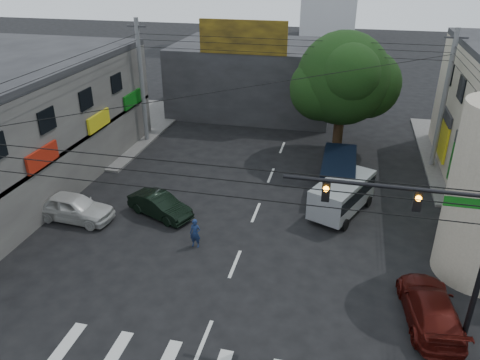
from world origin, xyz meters
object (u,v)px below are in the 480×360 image
(white_compact, at_px, (74,207))
(utility_pole_far_left, at_px, (142,83))
(dark_sedan, at_px, (160,205))
(utility_pole_far_right, at_px, (444,101))
(traffic_officer, at_px, (195,233))
(maroon_sedan, at_px, (430,308))
(silver_minivan, at_px, (342,197))
(street_tree, at_px, (343,79))
(navy_van, at_px, (338,174))
(traffic_gantry, at_px, (438,231))

(white_compact, bearing_deg, utility_pole_far_left, 8.24)
(dark_sedan, bearing_deg, white_compact, 131.60)
(utility_pole_far_right, height_order, dark_sedan, utility_pole_far_right)
(white_compact, relative_size, traffic_officer, 2.99)
(maroon_sedan, height_order, silver_minivan, silver_minivan)
(street_tree, xyz_separation_m, navy_van, (0.32, -6.02, -4.44))
(traffic_gantry, xyz_separation_m, silver_minivan, (-3.16, 9.12, -3.82))
(dark_sedan, distance_m, navy_van, 10.97)
(traffic_gantry, height_order, navy_van, traffic_gantry)
(maroon_sedan, distance_m, navy_van, 11.65)
(street_tree, xyz_separation_m, dark_sedan, (-9.14, -11.54, -4.83))
(dark_sedan, xyz_separation_m, white_compact, (-4.42, -1.46, 0.11))
(traffic_gantry, distance_m, traffic_officer, 11.60)
(white_compact, relative_size, maroon_sedan, 0.92)
(white_compact, bearing_deg, navy_van, -59.55)
(traffic_gantry, height_order, traffic_officer, traffic_gantry)
(navy_van, bearing_deg, traffic_gantry, -163.61)
(white_compact, distance_m, maroon_sedan, 18.41)
(utility_pole_far_right, distance_m, silver_minivan, 10.45)
(navy_van, height_order, traffic_officer, navy_van)
(white_compact, height_order, maroon_sedan, white_compact)
(traffic_gantry, distance_m, utility_pole_far_right, 17.21)
(traffic_gantry, relative_size, utility_pole_far_left, 0.78)
(dark_sedan, bearing_deg, traffic_officer, -107.12)
(maroon_sedan, bearing_deg, traffic_officer, -21.75)
(utility_pole_far_right, height_order, silver_minivan, utility_pole_far_right)
(utility_pole_far_left, height_order, maroon_sedan, utility_pole_far_left)
(dark_sedan, relative_size, maroon_sedan, 0.84)
(street_tree, xyz_separation_m, silver_minivan, (0.66, -8.88, -4.47))
(dark_sedan, bearing_deg, utility_pole_far_left, 50.29)
(traffic_officer, bearing_deg, white_compact, 174.08)
(traffic_gantry, distance_m, navy_van, 13.05)
(street_tree, relative_size, maroon_sedan, 1.76)
(silver_minivan, bearing_deg, traffic_officer, 149.29)
(utility_pole_far_right, bearing_deg, white_compact, -149.11)
(dark_sedan, height_order, traffic_officer, traffic_officer)
(maroon_sedan, bearing_deg, utility_pole_far_right, -103.91)
(dark_sedan, height_order, white_compact, white_compact)
(utility_pole_far_right, bearing_deg, dark_sedan, -146.02)
(street_tree, distance_m, traffic_gantry, 18.42)
(street_tree, xyz_separation_m, maroon_sedan, (4.42, -16.92, -4.78))
(dark_sedan, height_order, maroon_sedan, maroon_sedan)
(utility_pole_far_left, bearing_deg, navy_van, -18.72)
(utility_pole_far_right, bearing_deg, traffic_officer, -134.49)
(traffic_officer, bearing_deg, maroon_sedan, -13.39)
(white_compact, height_order, silver_minivan, silver_minivan)
(street_tree, bearing_deg, maroon_sedan, -75.35)
(street_tree, xyz_separation_m, utility_pole_far_right, (6.50, -1.00, -0.87))
(maroon_sedan, bearing_deg, street_tree, -81.83)
(utility_pole_far_right, distance_m, traffic_officer, 18.62)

